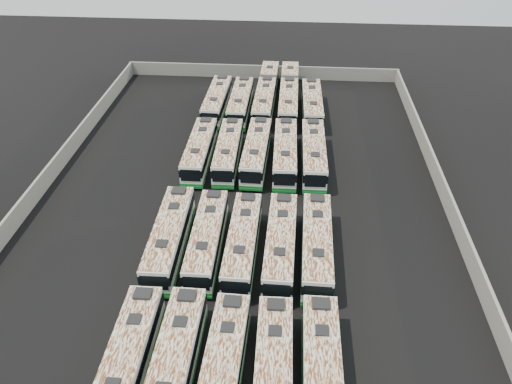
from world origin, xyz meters
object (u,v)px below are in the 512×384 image
(bus_midback_center, at_px, (256,152))
(bus_back_left, at_px, (240,103))
(bus_front_right, at_px, (273,376))
(bus_back_right, at_px, (289,94))
(bus_midback_far_left, at_px, (200,150))
(bus_midback_right, at_px, (285,153))
(bus_front_center, at_px, (222,372))
(bus_back_center, at_px, (266,93))
(bus_midback_left, at_px, (228,151))
(bus_front_far_left, at_px, (127,363))
(bus_midfront_left, at_px, (207,239))
(bus_back_far_left, at_px, (217,101))
(bus_midfront_far_left, at_px, (170,237))
(bus_midfront_far_right, at_px, (317,245))
(bus_midback_far_right, at_px, (314,154))
(bus_midfront_right, at_px, (281,244))
(bus_front_far_right, at_px, (322,377))
(bus_midfront_center, at_px, (243,243))
(bus_back_far_right, at_px, (312,105))
(bus_front_left, at_px, (174,367))

(bus_midback_center, distance_m, bus_back_left, 14.33)
(bus_front_right, bearing_deg, bus_back_right, 89.12)
(bus_back_left, bearing_deg, bus_midback_far_left, -103.56)
(bus_midback_far_left, bearing_deg, bus_midback_right, 0.27)
(bus_front_center, distance_m, bus_back_center, 48.41)
(bus_midback_left, distance_m, bus_midback_right, 6.93)
(bus_front_far_left, bearing_deg, bus_midback_center, 76.71)
(bus_front_far_left, distance_m, bus_back_center, 48.78)
(bus_midfront_left, relative_size, bus_back_far_left, 0.98)
(bus_midfront_far_left, bearing_deg, bus_front_center, -65.13)
(bus_midfront_far_left, distance_m, bus_back_right, 35.77)
(bus_front_right, height_order, bus_back_far_left, bus_back_far_left)
(bus_back_left, relative_size, bus_back_center, 0.64)
(bus_midfront_far_right, distance_m, bus_back_right, 34.49)
(bus_midfront_far_left, height_order, bus_midback_center, bus_midfront_far_left)
(bus_midfront_far_left, relative_size, bus_back_right, 0.66)
(bus_front_right, relative_size, bus_midback_far_right, 0.97)
(bus_midfront_left, bearing_deg, bus_midback_left, 89.51)
(bus_midfront_left, height_order, bus_back_far_left, bus_back_far_left)
(bus_midfront_right, xyz_separation_m, bus_back_left, (-6.96, 30.86, -0.01))
(bus_midback_far_left, bearing_deg, bus_midfront_right, -58.21)
(bus_front_center, distance_m, bus_midfront_right, 14.41)
(bus_front_far_right, bearing_deg, bus_midfront_far_left, 134.41)
(bus_midfront_center, relative_size, bus_back_left, 0.99)
(bus_midback_far_right, xyz_separation_m, bus_back_left, (-10.28, 14.02, -0.05))
(bus_midback_left, distance_m, bus_back_left, 14.03)
(bus_back_center, bearing_deg, bus_back_far_left, -153.07)
(bus_midfront_center, bearing_deg, bus_back_far_right, 77.91)
(bus_front_right, distance_m, bus_midfront_center, 14.49)
(bus_midfront_far_left, height_order, bus_back_right, bus_midfront_far_left)
(bus_front_far_left, height_order, bus_midfront_right, bus_front_far_left)
(bus_back_far_left, distance_m, bus_back_right, 10.89)
(bus_back_right, distance_m, bus_back_far_right, 4.95)
(bus_front_center, height_order, bus_midback_right, bus_midback_right)
(bus_back_right, bearing_deg, bus_midback_right, -90.16)
(bus_midfront_left, bearing_deg, bus_back_left, 89.32)
(bus_front_center, xyz_separation_m, bus_back_far_right, (6.91, 44.78, 0.04))
(bus_back_far_left, bearing_deg, bus_back_far_right, -0.09)
(bus_front_right, xyz_separation_m, bus_midfront_right, (-0.02, 14.04, 0.02))
(bus_front_left, relative_size, bus_midback_left, 1.04)
(bus_midfront_far_right, bearing_deg, bus_midback_far_left, 130.53)
(bus_midfront_left, xyz_separation_m, bus_midback_far_right, (10.26, 16.57, 0.07))
(bus_front_far_left, height_order, bus_midback_left, bus_front_far_left)
(bus_back_center, bearing_deg, bus_back_right, 0.77)
(bus_front_center, xyz_separation_m, bus_midback_center, (-0.00, 30.90, 0.04))
(bus_back_far_right, bearing_deg, bus_midfront_left, -109.79)
(bus_front_right, xyz_separation_m, bus_back_left, (-6.97, 44.90, 0.01))
(bus_midfront_far_left, bearing_deg, bus_back_left, 82.25)
(bus_midback_left, distance_m, bus_back_far_left, 14.66)
(bus_midback_left, bearing_deg, bus_midfront_left, -90.73)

